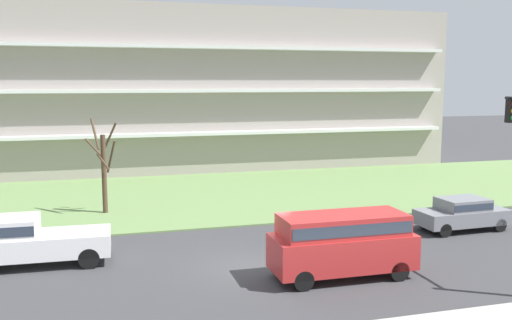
% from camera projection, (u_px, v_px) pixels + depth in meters
% --- Properties ---
extents(ground, '(160.00, 160.00, 0.00)m').
position_uv_depth(ground, '(250.00, 267.00, 21.76)').
color(ground, '#38383A').
extents(grass_lawn_strip, '(80.00, 16.00, 0.08)m').
position_uv_depth(grass_lawn_strip, '(191.00, 196.00, 35.09)').
color(grass_lawn_strip, '#66844C').
rests_on(grass_lawn_strip, ground).
extents(apartment_building, '(46.29, 12.71, 12.80)m').
position_uv_depth(apartment_building, '(162.00, 90.00, 47.43)').
color(apartment_building, '#9E938C').
rests_on(apartment_building, ground).
extents(tree_left, '(1.72, 1.72, 5.17)m').
position_uv_depth(tree_left, '(104.00, 167.00, 30.18)').
color(tree_left, '#4C3828').
rests_on(tree_left, ground).
extents(sedan_gray_near_left, '(4.46, 1.96, 1.57)m').
position_uv_depth(sedan_gray_near_left, '(462.00, 212.00, 27.06)').
color(sedan_gray_near_left, slate).
rests_on(sedan_gray_near_left, ground).
extents(pickup_white_center_left, '(5.47, 2.19, 1.95)m').
position_uv_depth(pickup_white_center_left, '(32.00, 240.00, 21.83)').
color(pickup_white_center_left, white).
rests_on(pickup_white_center_left, ground).
extents(van_red_center_right, '(5.21, 2.03, 2.36)m').
position_uv_depth(van_red_center_right, '(343.00, 240.00, 20.46)').
color(van_red_center_right, '#B22828').
rests_on(van_red_center_right, ground).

